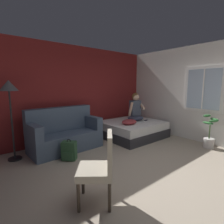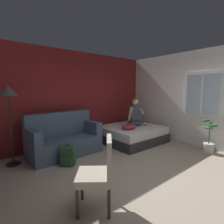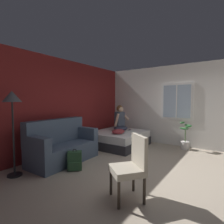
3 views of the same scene
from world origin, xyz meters
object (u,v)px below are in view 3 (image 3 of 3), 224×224
at_px(cell_phone, 130,130).
at_px(bed, 118,139).
at_px(throw_pillow, 118,131).
at_px(potted_plant, 185,140).
at_px(floor_lamp, 12,105).
at_px(backpack, 75,161).
at_px(couch, 62,146).
at_px(person_seated, 120,120).
at_px(side_chair, 131,165).

bearing_deg(cell_phone, bed, 61.42).
xyz_separation_m(throw_pillow, potted_plant, (1.16, -1.72, -0.25)).
xyz_separation_m(bed, floor_lamp, (-3.19, 0.41, 1.19)).
height_order(bed, floor_lamp, floor_lamp).
bearing_deg(backpack, couch, 72.92).
relative_size(person_seated, backpack, 1.91).
xyz_separation_m(throw_pillow, cell_phone, (0.81, 0.05, -0.07)).
distance_m(bed, cell_phone, 0.55).
bearing_deg(person_seated, throw_pillow, -153.14).
height_order(backpack, cell_phone, cell_phone).
height_order(backpack, throw_pillow, throw_pillow).
bearing_deg(floor_lamp, bed, -7.39).
bearing_deg(couch, person_seated, -6.69).
height_order(couch, floor_lamp, floor_lamp).
bearing_deg(bed, floor_lamp, 172.61).
distance_m(cell_phone, potted_plant, 1.82).
height_order(side_chair, potted_plant, side_chair).
bearing_deg(floor_lamp, side_chair, -74.84).
xyz_separation_m(person_seated, throw_pillow, (-0.54, -0.27, -0.29)).
bearing_deg(throw_pillow, potted_plant, -56.02).
bearing_deg(cell_phone, backpack, 84.91).
distance_m(bed, couch, 2.11).
bearing_deg(throw_pillow, side_chair, -142.97).
xyz_separation_m(cell_phone, potted_plant, (0.36, -1.78, -0.18)).
relative_size(couch, side_chair, 1.77).
relative_size(backpack, throw_pillow, 0.95).
height_order(person_seated, floor_lamp, floor_lamp).
bearing_deg(backpack, throw_pillow, 3.81).
height_order(backpack, potted_plant, potted_plant).
relative_size(cell_phone, floor_lamp, 0.08).
relative_size(bed, throw_pillow, 3.67).
bearing_deg(bed, backpack, -171.37).
relative_size(throw_pillow, floor_lamp, 0.28).
xyz_separation_m(side_chair, cell_phone, (3.03, 1.73, -0.05)).
height_order(couch, throw_pillow, couch).
xyz_separation_m(side_chair, backpack, (0.28, 1.55, -0.34)).
bearing_deg(throw_pillow, backpack, -176.19).
bearing_deg(person_seated, couch, 173.31).
relative_size(side_chair, floor_lamp, 0.58).
distance_m(bed, potted_plant, 2.11).
relative_size(backpack, floor_lamp, 0.27).
distance_m(couch, floor_lamp, 1.52).
xyz_separation_m(cell_phone, floor_lamp, (-3.66, 0.58, 0.94)).
xyz_separation_m(throw_pillow, floor_lamp, (-2.85, 0.63, 0.88)).
relative_size(side_chair, throw_pillow, 2.04).
height_order(bed, potted_plant, potted_plant).
distance_m(couch, backpack, 0.73).
xyz_separation_m(couch, side_chair, (-0.49, -2.22, 0.14)).
distance_m(side_chair, backpack, 1.61).
relative_size(couch, cell_phone, 12.02).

